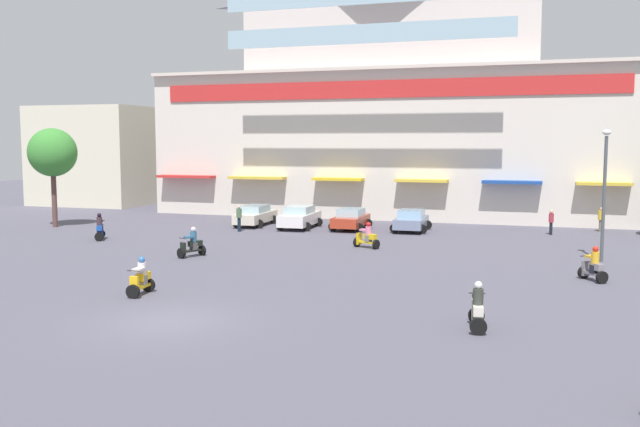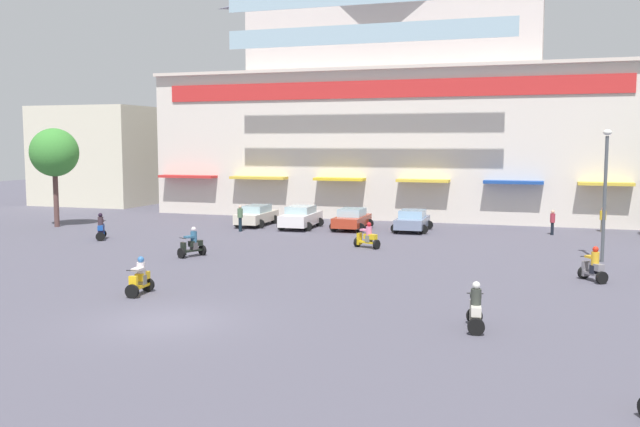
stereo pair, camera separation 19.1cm
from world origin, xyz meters
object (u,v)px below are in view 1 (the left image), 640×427
object	(u,v)px
scooter_rider_8	(141,279)
plaza_tree_0	(52,153)
parked_car_0	(255,215)
parked_car_3	(411,220)
pedestrian_0	(239,217)
streetlamp_near	(605,185)
scooter_rider_2	(593,267)
scooter_rider_6	(192,245)
pedestrian_2	(551,220)
scooter_rider_3	(100,229)
scooter_rider_7	(478,310)
scooter_rider_5	(367,237)
parked_car_1	(300,217)
pedestrian_1	(601,218)
parked_car_2	(351,219)

from	to	relation	value
scooter_rider_8	plaza_tree_0	bearing A→B (deg)	136.00
parked_car_0	parked_car_3	xyz separation A→B (m)	(10.80, 0.30, -0.01)
parked_car_3	scooter_rider_8	size ratio (longest dim) A/B	2.66
pedestrian_0	streetlamp_near	bearing A→B (deg)	-13.10
parked_car_3	scooter_rider_2	world-z (taller)	scooter_rider_2
scooter_rider_6	pedestrian_2	xyz separation A→B (m)	(17.33, 14.25, 0.29)
scooter_rider_3	scooter_rider_6	distance (m)	8.94
plaza_tree_0	scooter_rider_2	bearing A→B (deg)	-14.21
scooter_rider_6	scooter_rider_7	distance (m)	17.63
scooter_rider_5	scooter_rider_8	xyz separation A→B (m)	(-5.37, -13.85, 0.02)
parked_car_1	scooter_rider_2	size ratio (longest dim) A/B	2.91
plaza_tree_0	streetlamp_near	world-z (taller)	plaza_tree_0
parked_car_1	pedestrian_1	world-z (taller)	pedestrian_1
pedestrian_0	pedestrian_1	distance (m)	23.33
parked_car_3	scooter_rider_8	distance (m)	22.58
parked_car_1	parked_car_3	distance (m)	7.42
parked_car_1	parked_car_2	world-z (taller)	parked_car_1
parked_car_2	pedestrian_0	xyz separation A→B (m)	(-6.60, -3.18, 0.25)
scooter_rider_5	pedestrian_2	distance (m)	13.02
parked_car_0	scooter_rider_2	world-z (taller)	scooter_rider_2
pedestrian_0	parked_car_3	bearing A→B (deg)	18.45
parked_car_3	pedestrian_1	xyz separation A→B (m)	(11.69, 3.49, 0.17)
parked_car_2	scooter_rider_5	distance (m)	8.02
parked_car_2	scooter_rider_6	world-z (taller)	scooter_rider_6
parked_car_0	parked_car_2	bearing A→B (deg)	-0.33
parked_car_0	parked_car_1	size ratio (longest dim) A/B	1.02
plaza_tree_0	pedestrian_2	bearing A→B (deg)	10.78
scooter_rider_6	pedestrian_0	world-z (taller)	pedestrian_0
scooter_rider_6	pedestrian_1	xyz separation A→B (m)	(20.41, 16.78, 0.27)
pedestrian_0	streetlamp_near	size ratio (longest dim) A/B	0.27
plaza_tree_0	parked_car_1	bearing A→B (deg)	15.08
scooter_rider_8	pedestrian_2	xyz separation A→B (m)	(15.00, 22.61, 0.30)
parked_car_1	scooter_rider_7	distance (m)	25.76
parked_car_2	scooter_rider_7	bearing A→B (deg)	-65.62
pedestrian_2	streetlamp_near	size ratio (longest dim) A/B	0.24
scooter_rider_8	parked_car_3	bearing A→B (deg)	73.54
scooter_rider_2	scooter_rider_5	size ratio (longest dim) A/B	0.96
parked_car_1	parked_car_2	xyz separation A→B (m)	(3.42, 0.47, -0.05)
scooter_rider_3	scooter_rider_6	xyz separation A→B (m)	(8.10, -3.77, -0.05)
pedestrian_0	parked_car_2	bearing A→B (deg)	25.74
plaza_tree_0	pedestrian_0	bearing A→B (deg)	7.17
parked_car_1	pedestrian_1	bearing A→B (deg)	12.71
pedestrian_2	scooter_rider_8	bearing A→B (deg)	-123.56
parked_car_1	scooter_rider_5	world-z (taller)	parked_car_1
parked_car_1	scooter_rider_6	distance (m)	12.55
scooter_rider_5	plaza_tree_0	bearing A→B (deg)	173.28
scooter_rider_8	pedestrian_2	world-z (taller)	pedestrian_2
parked_car_1	scooter_rider_7	size ratio (longest dim) A/B	2.81
scooter_rider_6	scooter_rider_7	bearing A→B (deg)	-32.32
parked_car_2	scooter_rider_7	xyz separation A→B (m)	(10.14, -22.38, -0.09)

